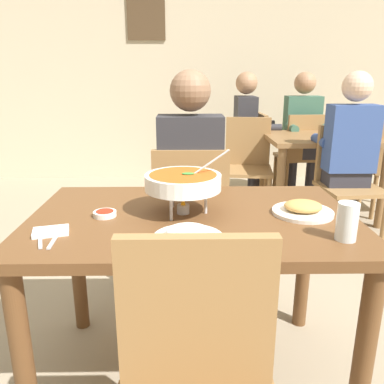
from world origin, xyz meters
TOP-DOWN VIEW (x-y plane):
  - ground_plane at (0.00, 0.00)m, footprint 16.00×16.00m
  - cafe_rear_partition at (0.00, 3.53)m, footprint 10.00×0.10m
  - picture_frame_hung at (-0.48, 3.47)m, footprint 0.44×0.03m
  - dining_table_main at (0.00, 0.00)m, footprint 1.28×0.82m
  - chair_diner_main at (-0.00, 0.70)m, footprint 0.44×0.44m
  - diner_main at (0.00, 0.73)m, footprint 0.40×0.45m
  - curry_bowl at (-0.04, 0.02)m, footprint 0.33×0.30m
  - rice_plate at (-0.02, -0.25)m, footprint 0.24×0.24m
  - appetizer_plate at (0.44, 0.01)m, footprint 0.24×0.24m
  - sauce_dish at (-0.34, -0.01)m, footprint 0.09×0.09m
  - napkin_folded at (-0.50, -0.18)m, footprint 0.14×0.11m
  - fork_utensil at (-0.52, -0.23)m, footprint 0.07×0.16m
  - spoon_utensil at (-0.47, -0.23)m, footprint 0.02×0.17m
  - drink_glass at (0.51, -0.25)m, footprint 0.07×0.07m
  - dining_table_far at (1.21, 2.05)m, footprint 1.00×0.80m
  - chair_bg_left at (1.24, 1.52)m, footprint 0.48×0.48m
  - chair_bg_middle at (0.64, 2.56)m, footprint 0.46×0.46m
  - chair_bg_right at (1.19, 2.55)m, footprint 0.47×0.47m
  - chair_bg_window at (0.55, 2.12)m, footprint 0.49×0.49m
  - patron_bg_left at (1.23, 1.51)m, footprint 0.40×0.45m
  - patron_bg_middle at (0.63, 2.61)m, footprint 0.45×0.40m
  - patron_bg_right at (1.20, 2.62)m, footprint 0.40×0.45m

SIDE VIEW (x-z plane):
  - ground_plane at x=0.00m, z-range 0.00..0.00m
  - chair_diner_main at x=0.00m, z-range 0.06..0.96m
  - chair_bg_left at x=1.24m, z-range 0.06..0.96m
  - chair_bg_middle at x=0.64m, z-range 0.06..0.96m
  - chair_bg_right at x=1.19m, z-range 0.06..0.96m
  - chair_bg_window at x=0.55m, z-range 0.06..0.96m
  - dining_table_far at x=1.21m, z-range 0.24..0.99m
  - dining_table_main at x=0.00m, z-range 0.26..1.01m
  - diner_main at x=0.00m, z-range 0.09..1.40m
  - patron_bg_left at x=1.23m, z-range 0.09..1.40m
  - patron_bg_middle at x=0.63m, z-range 0.09..1.40m
  - patron_bg_right at x=1.20m, z-range 0.09..1.40m
  - fork_utensil at x=-0.52m, z-range 0.75..0.76m
  - spoon_utensil at x=-0.47m, z-range 0.75..0.76m
  - napkin_folded at x=-0.50m, z-range 0.75..0.77m
  - sauce_dish at x=-0.34m, z-range 0.75..0.77m
  - rice_plate at x=-0.02m, z-range 0.74..0.80m
  - appetizer_plate at x=0.44m, z-range 0.74..0.80m
  - drink_glass at x=0.51m, z-range 0.74..0.87m
  - curry_bowl at x=-0.04m, z-range 0.75..1.01m
  - cafe_rear_partition at x=0.00m, z-range 0.00..3.00m
  - picture_frame_hung at x=-0.48m, z-range 1.67..2.23m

